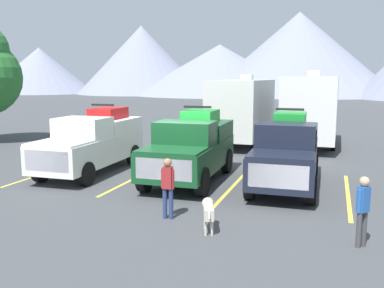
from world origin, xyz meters
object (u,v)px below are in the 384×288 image
(camper_trailer_a, at_px, (243,108))
(pickup_truck_a, at_px, (93,141))
(pickup_truck_b, at_px, (191,147))
(pickup_truck_c, at_px, (287,151))
(dog, at_px, (208,210))
(person_a, at_px, (168,184))
(camper_trailer_b, at_px, (311,107))
(person_b, at_px, (363,207))

(camper_trailer_a, bearing_deg, pickup_truck_a, -115.83)
(pickup_truck_b, bearing_deg, pickup_truck_c, 4.08)
(pickup_truck_a, distance_m, dog, 7.83)
(pickup_truck_a, bearing_deg, camper_trailer_a, 64.17)
(camper_trailer_a, xyz_separation_m, dog, (1.97, -13.41, -1.50))
(camper_trailer_a, xyz_separation_m, person_a, (0.73, -12.92, -1.09))
(camper_trailer_b, height_order, person_a, camper_trailer_b)
(pickup_truck_a, distance_m, person_b, 10.68)
(pickup_truck_a, distance_m, person_a, 6.54)
(camper_trailer_a, bearing_deg, pickup_truck_c, -68.82)
(person_a, bearing_deg, camper_trailer_b, 77.62)
(person_a, bearing_deg, person_b, -4.90)
(pickup_truck_a, bearing_deg, camper_trailer_b, 48.50)
(dog, bearing_deg, pickup_truck_c, 75.24)
(pickup_truck_a, xyz_separation_m, dog, (6.11, -4.85, -0.68))
(pickup_truck_a, height_order, dog, pickup_truck_a)
(person_a, bearing_deg, pickup_truck_c, 60.33)
(pickup_truck_b, relative_size, camper_trailer_a, 0.67)
(pickup_truck_a, distance_m, pickup_truck_c, 7.42)
(pickup_truck_b, bearing_deg, dog, -66.86)
(camper_trailer_b, relative_size, person_a, 4.69)
(pickup_truck_c, distance_m, dog, 5.17)
(pickup_truck_b, xyz_separation_m, camper_trailer_b, (3.66, 8.90, 0.90))
(pickup_truck_c, height_order, person_a, pickup_truck_c)
(pickup_truck_c, bearing_deg, pickup_truck_a, -179.20)
(pickup_truck_b, distance_m, pickup_truck_c, 3.33)
(dog, bearing_deg, pickup_truck_b, 113.14)
(person_a, height_order, person_b, person_a)
(pickup_truck_c, relative_size, person_b, 3.41)
(pickup_truck_a, height_order, pickup_truck_b, pickup_truck_b)
(pickup_truck_b, relative_size, person_a, 3.28)
(person_a, xyz_separation_m, dog, (1.24, -0.49, -0.41))
(pickup_truck_c, bearing_deg, camper_trailer_a, 111.18)
(camper_trailer_b, bearing_deg, dog, -96.88)
(dog, bearing_deg, person_b, 1.45)
(person_a, bearing_deg, camper_trailer_a, 93.23)
(pickup_truck_c, relative_size, dog, 6.06)
(pickup_truck_a, distance_m, camper_trailer_a, 9.54)
(pickup_truck_c, xyz_separation_m, dog, (-1.31, -4.96, -0.68))
(pickup_truck_a, xyz_separation_m, pickup_truck_b, (4.09, -0.13, 0.02))
(person_b, bearing_deg, pickup_truck_c, 113.70)
(pickup_truck_b, height_order, pickup_truck_c, pickup_truck_b)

